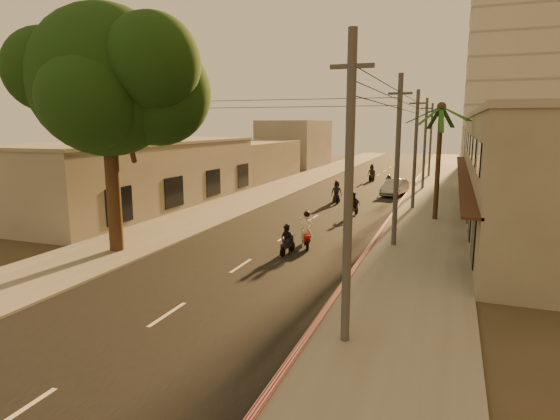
# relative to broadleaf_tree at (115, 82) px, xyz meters

# --- Properties ---
(ground) EXTENTS (160.00, 160.00, 0.00)m
(ground) POSITION_rel_broadleaf_tree_xyz_m (6.61, -2.14, -8.48)
(ground) COLOR #383023
(ground) RESTS_ON ground
(road) EXTENTS (10.00, 140.00, 0.02)m
(road) POSITION_rel_broadleaf_tree_xyz_m (6.61, 17.86, -8.47)
(road) COLOR black
(road) RESTS_ON ground
(sidewalk_right) EXTENTS (5.00, 140.00, 0.12)m
(sidewalk_right) POSITION_rel_broadleaf_tree_xyz_m (14.11, 17.86, -8.42)
(sidewalk_right) COLOR slate
(sidewalk_right) RESTS_ON ground
(sidewalk_left) EXTENTS (5.00, 140.00, 0.12)m
(sidewalk_left) POSITION_rel_broadleaf_tree_xyz_m (-0.89, 17.86, -8.42)
(sidewalk_left) COLOR slate
(sidewalk_left) RESTS_ON ground
(curb_stripe) EXTENTS (0.20, 60.00, 0.20)m
(curb_stripe) POSITION_rel_broadleaf_tree_xyz_m (11.71, 12.86, -8.38)
(curb_stripe) COLOR red
(curb_stripe) RESTS_ON ground
(shophouse_row) EXTENTS (8.80, 34.20, 7.30)m
(shophouse_row) POSITION_rel_broadleaf_tree_xyz_m (20.57, 15.86, -4.83)
(shophouse_row) COLOR gray
(shophouse_row) RESTS_ON ground
(left_building) EXTENTS (8.20, 24.20, 5.20)m
(left_building) POSITION_rel_broadleaf_tree_xyz_m (-7.37, 11.86, -5.88)
(left_building) COLOR gray
(left_building) RESTS_ON ground
(distant_tower) EXTENTS (12.10, 12.10, 28.00)m
(distant_tower) POSITION_rel_broadleaf_tree_xyz_m (22.61, 53.86, 5.52)
(distant_tower) COLOR #B7B5B2
(distant_tower) RESTS_ON ground
(broadleaf_tree) EXTENTS (9.60, 8.70, 12.10)m
(broadleaf_tree) POSITION_rel_broadleaf_tree_xyz_m (0.00, 0.00, 0.00)
(broadleaf_tree) COLOR black
(broadleaf_tree) RESTS_ON ground
(palm_tree) EXTENTS (5.00, 5.00, 8.20)m
(palm_tree) POSITION_rel_broadleaf_tree_xyz_m (14.61, 13.86, -1.33)
(palm_tree) COLOR black
(palm_tree) RESTS_ON ground
(utility_poles) EXTENTS (1.20, 48.26, 9.00)m
(utility_poles) POSITION_rel_broadleaf_tree_xyz_m (12.81, 17.86, -1.94)
(utility_poles) COLOR #38383A
(utility_poles) RESTS_ON ground
(filler_right) EXTENTS (8.00, 14.00, 6.00)m
(filler_right) POSITION_rel_broadleaf_tree_xyz_m (20.61, 42.86, -5.48)
(filler_right) COLOR gray
(filler_right) RESTS_ON ground
(filler_left_near) EXTENTS (8.00, 14.00, 4.40)m
(filler_left_near) POSITION_rel_broadleaf_tree_xyz_m (-7.39, 31.86, -6.28)
(filler_left_near) COLOR gray
(filler_left_near) RESTS_ON ground
(filler_left_far) EXTENTS (8.00, 14.00, 7.00)m
(filler_left_far) POSITION_rel_broadleaf_tree_xyz_m (-7.39, 49.86, -4.98)
(filler_left_far) COLOR gray
(filler_left_far) RESTS_ON ground
(scooter_red) EXTENTS (1.08, 1.92, 1.99)m
(scooter_red) POSITION_rel_broadleaf_tree_xyz_m (8.48, 4.07, -7.59)
(scooter_red) COLOR black
(scooter_red) RESTS_ON ground
(scooter_mid_a) EXTENTS (0.85, 1.61, 1.58)m
(scooter_mid_a) POSITION_rel_broadleaf_tree_xyz_m (7.95, 2.47, -7.76)
(scooter_mid_a) COLOR black
(scooter_mid_a) RESTS_ON ground
(scooter_mid_b) EXTENTS (1.07, 1.78, 1.75)m
(scooter_mid_b) POSITION_rel_broadleaf_tree_xyz_m (9.09, 13.48, -7.69)
(scooter_mid_b) COLOR black
(scooter_mid_b) RESTS_ON ground
(scooter_far_a) EXTENTS (1.24, 1.88, 1.92)m
(scooter_far_a) POSITION_rel_broadleaf_tree_xyz_m (6.63, 18.60, -7.60)
(scooter_far_a) COLOR black
(scooter_far_a) RESTS_ON ground
(scooter_far_b) EXTENTS (1.17, 1.84, 1.81)m
(scooter_far_b) POSITION_rel_broadleaf_tree_xyz_m (10.02, 25.17, -7.65)
(scooter_far_b) COLOR black
(scooter_far_b) RESTS_ON ground
(parked_car) EXTENTS (2.84, 5.00, 1.50)m
(parked_car) POSITION_rel_broadleaf_tree_xyz_m (10.66, 24.66, -7.72)
(parked_car) COLOR #989AA0
(parked_car) RESTS_ON ground
(scooter_far_c) EXTENTS (1.06, 2.01, 1.99)m
(scooter_far_c) POSITION_rel_broadleaf_tree_xyz_m (6.92, 34.58, -7.58)
(scooter_far_c) COLOR black
(scooter_far_c) RESTS_ON ground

